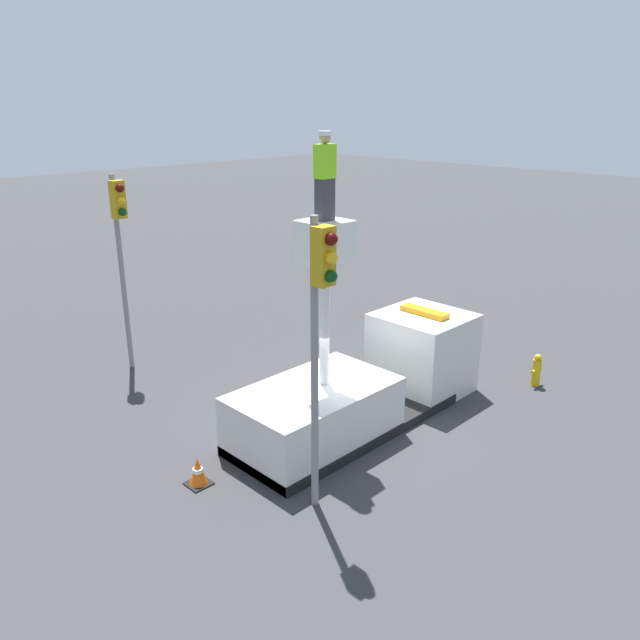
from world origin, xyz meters
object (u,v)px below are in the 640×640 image
at_px(traffic_cone_rear, 198,472).
at_px(fire_hydrant, 537,370).
at_px(worker, 325,176).
at_px(traffic_light_across, 120,235).
at_px(bucket_truck, 365,384).
at_px(traffic_light_pole, 320,312).

bearing_deg(traffic_cone_rear, fire_hydrant, -15.59).
bearing_deg(worker, traffic_cone_rear, 170.69).
bearing_deg(worker, fire_hydrant, -18.65).
bearing_deg(traffic_light_across, bucket_truck, -69.94).
distance_m(bucket_truck, traffic_light_pole, 4.79).
xyz_separation_m(traffic_light_across, traffic_cone_rear, (-2.05, -6.22, -3.62)).
bearing_deg(traffic_light_pole, traffic_light_across, 84.44).
height_order(bucket_truck, traffic_cone_rear, bucket_truck).
bearing_deg(bucket_truck, traffic_cone_rear, 173.57).
xyz_separation_m(bucket_truck, traffic_cone_rear, (-4.51, 0.51, -0.63)).
height_order(bucket_truck, fire_hydrant, bucket_truck).
relative_size(worker, traffic_cone_rear, 2.95).
height_order(worker, fire_hydrant, worker).
relative_size(worker, traffic_light_across, 0.32).
xyz_separation_m(traffic_light_pole, traffic_light_across, (0.83, 8.48, -0.02)).
relative_size(worker, traffic_light_pole, 0.31).
height_order(traffic_light_pole, traffic_light_across, traffic_light_pole).
relative_size(traffic_light_pole, fire_hydrant, 6.11).
distance_m(traffic_light_pole, fire_hydrant, 8.71).
distance_m(worker, traffic_light_pole, 3.24).
distance_m(worker, traffic_light_across, 7.10).
bearing_deg(traffic_light_across, fire_hydrant, -50.87).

